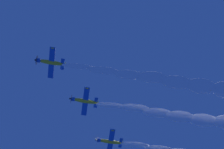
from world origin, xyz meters
name	(u,v)px	position (x,y,z in m)	size (l,w,h in m)	color
airplane_lead	(50,62)	(2.88, 4.79, 76.57)	(7.47, 6.84, 2.20)	gold
airplane_left_wingman	(84,101)	(-1.27, 16.46, 76.05)	(7.47, 6.83, 2.20)	gold
airplane_right_wingman	(109,141)	(-7.09, 27.62, 74.65)	(7.46, 6.82, 2.25)	gold
smoke_trail_lead	(202,87)	(18.16, 36.11, 74.11)	(22.94, 43.92, 6.21)	white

